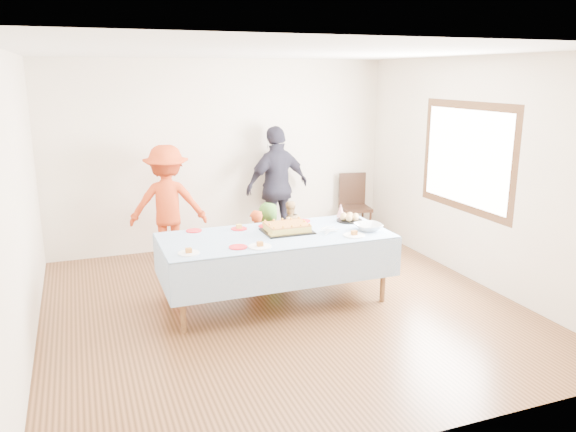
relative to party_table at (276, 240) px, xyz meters
The scene contains 22 objects.
ground 0.74m from the party_table, 85.55° to the right, with size 5.00×5.00×0.00m, color #452913.
room_walls 1.06m from the party_table, 66.79° to the right, with size 5.04×5.04×2.72m.
party_table is the anchor object (origin of this frame).
birthday_cake 0.20m from the party_table, 22.90° to the left, with size 0.54×0.41×0.10m.
rolls_tray 1.05m from the party_table, 13.35° to the left, with size 0.31×0.31×0.09m.
punch_bowl 1.06m from the party_table, 10.37° to the right, with size 0.30×0.30×0.07m, color silver.
party_hat 1.12m from the party_table, 24.53° to the left, with size 0.10×0.10×0.17m, color white.
fork_pile 0.59m from the party_table, 12.71° to the right, with size 0.24×0.18×0.07m, color white, non-canonical shape.
plate_red_far_a 0.93m from the party_table, 150.47° to the left, with size 0.18×0.18×0.01m, color red.
plate_red_far_b 0.48m from the party_table, 131.08° to the left, with size 0.18×0.18×0.01m, color red.
plate_red_far_c 0.37m from the party_table, 89.98° to the left, with size 0.16×0.16×0.01m, color red.
plate_red_far_d 0.66m from the party_table, 40.35° to the left, with size 0.17×0.17×0.01m, color red.
plate_red_near 0.60m from the party_table, 149.26° to the right, with size 0.19×0.19×0.01m, color red.
plate_white_left 1.07m from the party_table, 162.29° to the right, with size 0.21×0.21×0.01m, color white.
plate_white_mid 0.48m from the party_table, 129.27° to the right, with size 0.24×0.24×0.01m, color white.
plate_white_right 0.86m from the party_table, 23.29° to the right, with size 0.24×0.24×0.01m, color white.
dining_chair 2.91m from the party_table, 45.60° to the left, with size 0.49×0.49×0.99m.
toddler_left 0.87m from the party_table, 88.55° to the left, with size 0.32×0.21×0.87m, color #C14118.
toddler_mid 1.07m from the party_table, 75.91° to the left, with size 0.44×0.29×0.90m, color #3B6C24.
toddler_right 1.75m from the party_table, 64.31° to the left, with size 0.38×0.29×0.77m, color tan.
adult_left 2.06m from the party_table, 115.37° to the left, with size 1.03×0.59×1.59m, color red.
adult_right 2.18m from the party_table, 69.93° to the left, with size 1.04×0.43×1.77m, color #292736.
Camera 1 is at (-1.97, -5.41, 2.49)m, focal length 35.00 mm.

